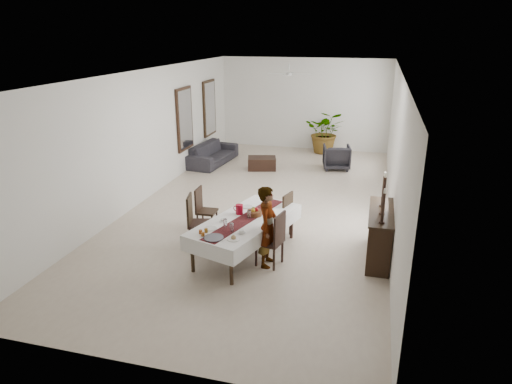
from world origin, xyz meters
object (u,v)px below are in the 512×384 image
(dining_table_top, at_px, (246,221))
(woman, at_px, (268,227))
(sideboard_body, at_px, (379,236))
(sofa, at_px, (213,153))
(red_pitcher, at_px, (239,209))

(dining_table_top, height_order, woman, woman)
(sideboard_body, xyz_separation_m, sofa, (-5.26, 5.39, -0.14))
(red_pitcher, height_order, woman, woman)
(dining_table_top, xyz_separation_m, red_pitcher, (-0.19, 0.21, 0.13))
(dining_table_top, relative_size, sideboard_body, 1.49)
(sofa, bearing_deg, dining_table_top, -148.79)
(sideboard_body, bearing_deg, woman, -158.23)
(dining_table_top, relative_size, sofa, 1.04)
(dining_table_top, xyz_separation_m, sideboard_body, (2.46, 0.47, -0.23))
(red_pitcher, relative_size, sofa, 0.09)
(red_pitcher, bearing_deg, dining_table_top, -48.02)
(red_pitcher, height_order, sofa, red_pitcher)
(woman, bearing_deg, sofa, 28.41)
(red_pitcher, bearing_deg, sofa, 114.76)
(dining_table_top, distance_m, red_pitcher, 0.31)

